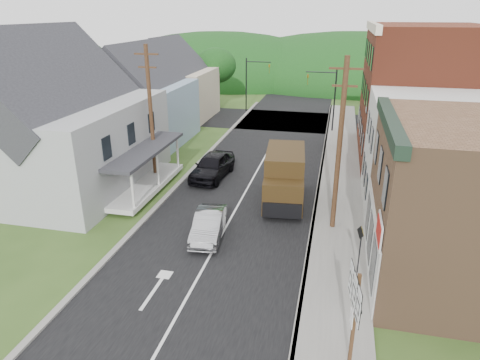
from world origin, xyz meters
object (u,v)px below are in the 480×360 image
Objects in this scene: dark_sedan at (212,166)px; route_sign_cluster at (354,307)px; delivery_van at (284,177)px; warning_sign at (360,243)px; silver_sedan at (209,225)px.

dark_sedan is 1.46× the size of route_sign_cluster.
delivery_van is 2.51× the size of warning_sign.
route_sign_cluster is (9.17, -15.46, 1.52)m from dark_sedan.
dark_sedan is 18.04m from route_sign_cluster.
warning_sign is at bearing -64.97° from delivery_van.
route_sign_cluster reaches higher than warning_sign.
warning_sign is at bearing -41.69° from dark_sedan.
silver_sedan is at bearing 141.85° from warning_sign.
route_sign_cluster is at bearing -118.16° from warning_sign.
silver_sedan is 10.26m from route_sign_cluster.
warning_sign is (4.19, -7.11, 0.04)m from delivery_van.
warning_sign is at bearing 77.75° from route_sign_cluster.
silver_sedan is at bearing 125.60° from route_sign_cluster.
dark_sedan is (-2.20, 8.14, 0.19)m from silver_sedan.
silver_sedan is at bearing -70.30° from dark_sedan.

